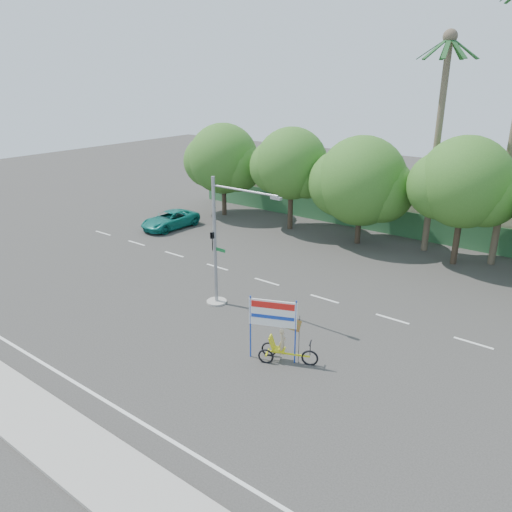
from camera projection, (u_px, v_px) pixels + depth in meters
The scene contains 12 objects.
ground at pixel (200, 346), 23.07m from camera, with size 120.00×120.00×0.00m, color #33302D.
sidewalk_near at pixel (52, 433), 17.45m from camera, with size 50.00×2.40×0.12m, color gray.
fence at pixel (390, 222), 38.75m from camera, with size 38.00×0.08×2.00m, color #336B3D.
building_left at pixel (311, 183), 47.45m from camera, with size 12.00×8.00×4.00m, color beige.
tree_far_left at pixel (223, 161), 42.84m from camera, with size 7.14×6.00×7.96m.
tree_left at pixel (291, 166), 38.75m from camera, with size 6.66×5.60×8.07m.
tree_center at pixel (361, 183), 35.54m from camera, with size 7.62×6.40×7.85m.
tree_right at pixel (464, 185), 31.29m from camera, with size 6.90×5.80×8.36m.
palm_short at pixel (440, 122), 32.55m from camera, with size 3.73×3.79×14.45m.
traffic_signal at pixel (219, 254), 26.28m from camera, with size 4.72×1.10×7.00m.
trike_billboard at pixel (279, 336), 21.52m from camera, with size 2.87×1.43×3.03m.
pickup_truck at pixel (170, 220), 40.36m from camera, with size 2.30×4.99×1.39m, color #11776A.
Camera 1 is at (14.33, -14.46, 11.91)m, focal length 35.00 mm.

